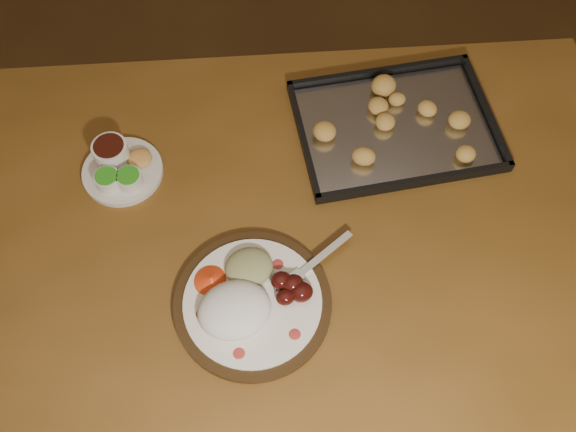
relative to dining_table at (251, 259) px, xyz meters
name	(u,v)px	position (x,y,z in m)	size (l,w,h in m)	color
dining_table	(251,259)	(0.00, 0.00, 0.00)	(1.65, 1.19, 0.75)	brown
dinner_plate	(248,301)	(-0.03, -0.13, 0.12)	(0.35, 0.28, 0.06)	black
condiment_saucer	(119,167)	(-0.21, 0.21, 0.12)	(0.16, 0.16, 0.05)	silver
baking_tray	(396,125)	(0.35, 0.16, 0.11)	(0.42, 0.33, 0.04)	black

